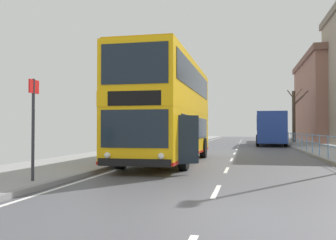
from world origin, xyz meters
name	(u,v)px	position (x,y,z in m)	size (l,w,h in m)	color
ground	(163,212)	(-0.72, 0.00, 0.04)	(15.80, 140.00, 0.20)	#4D4D52
double_decker_bus_main	(168,110)	(-2.70, 9.88, 2.35)	(3.21, 10.44, 4.49)	#F4B20F
background_bus_far_lane	(270,128)	(2.92, 29.94, 1.65)	(2.80, 9.70, 3.01)	navy
pedestrian_railing_far_kerb	(316,141)	(4.45, 15.33, 0.87)	(0.05, 27.29, 1.08)	#598CC6
bus_stop_sign_near	(33,118)	(-4.77, 2.44, 1.79)	(0.08, 0.44, 2.68)	#2D2D33
bare_tree_far_00	(294,115)	(5.72, 35.18, 3.07)	(2.19, 1.71, 5.77)	#4C3D2D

